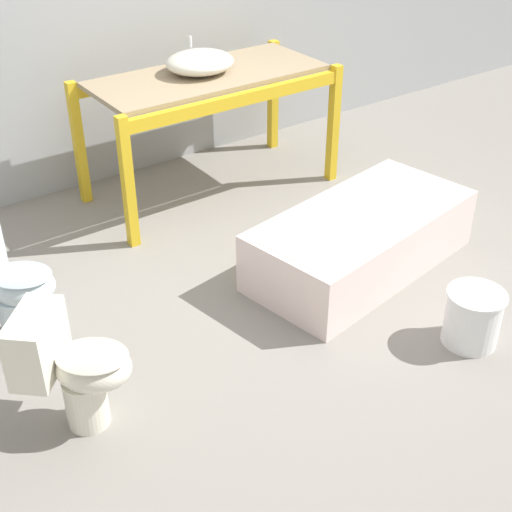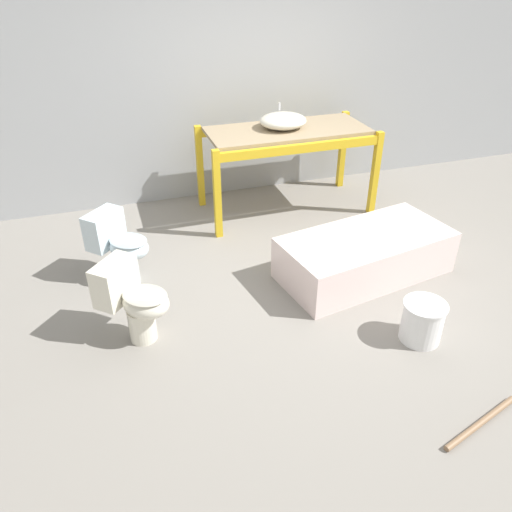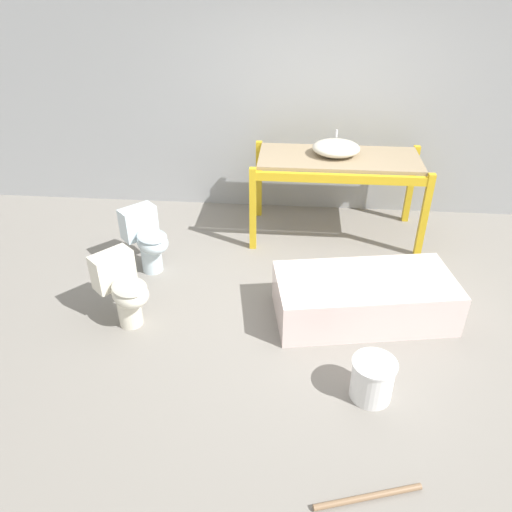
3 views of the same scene
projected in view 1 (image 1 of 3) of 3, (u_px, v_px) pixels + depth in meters
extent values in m
plane|color=gray|center=(298.00, 285.00, 4.55)|extent=(12.00, 12.00, 0.00)
cube|color=gold|center=(128.00, 183.00, 4.72)|extent=(0.07, 0.07, 0.94)
cube|color=gold|center=(333.00, 124.00, 5.59)|extent=(0.07, 0.07, 0.94)
cube|color=gold|center=(79.00, 144.00, 5.27)|extent=(0.07, 0.07, 0.94)
cube|color=gold|center=(273.00, 96.00, 6.14)|extent=(0.07, 0.07, 0.94)
cube|color=gold|center=(239.00, 100.00, 4.95)|extent=(1.79, 0.06, 0.09)
cube|color=gold|center=(181.00, 70.00, 5.50)|extent=(1.79, 0.06, 0.09)
cube|color=#998466|center=(208.00, 76.00, 5.19)|extent=(1.72, 0.73, 0.04)
ellipsoid|color=silver|center=(200.00, 62.00, 5.15)|extent=(0.51, 0.45, 0.16)
cylinder|color=silver|center=(190.00, 42.00, 5.17)|extent=(0.02, 0.02, 0.08)
cube|color=silver|center=(361.00, 240.00, 4.63)|extent=(1.66, 0.99, 0.40)
cube|color=beige|center=(363.00, 223.00, 4.57)|extent=(1.56, 0.90, 0.16)
cylinder|color=silver|center=(86.00, 401.00, 3.47)|extent=(0.21, 0.21, 0.27)
ellipsoid|color=silver|center=(94.00, 367.00, 3.34)|extent=(0.47, 0.46, 0.20)
ellipsoid|color=#B3AF9F|center=(92.00, 356.00, 3.31)|extent=(0.45, 0.44, 0.03)
cube|color=silver|center=(37.00, 343.00, 3.31)|extent=(0.37, 0.38, 0.32)
cylinder|color=silver|center=(19.00, 316.00, 4.04)|extent=(0.21, 0.21, 0.27)
ellipsoid|color=silver|center=(23.00, 285.00, 3.92)|extent=(0.47, 0.47, 0.20)
ellipsoid|color=#9FAFB7|center=(20.00, 275.00, 3.88)|extent=(0.44, 0.44, 0.03)
cylinder|color=white|center=(473.00, 318.00, 3.98)|extent=(0.31, 0.31, 0.33)
cylinder|color=white|center=(477.00, 295.00, 3.90)|extent=(0.33, 0.33, 0.02)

